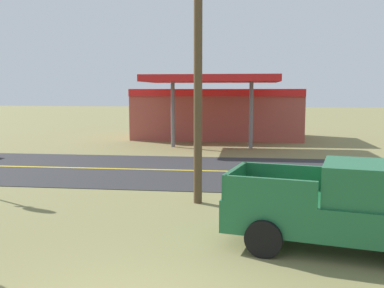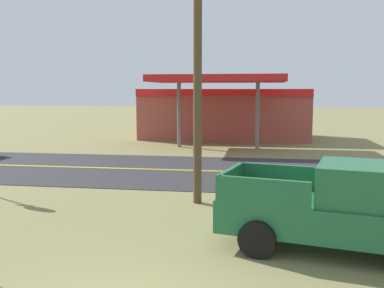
{
  "view_description": "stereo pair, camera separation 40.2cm",
  "coord_description": "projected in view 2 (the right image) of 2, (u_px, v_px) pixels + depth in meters",
  "views": [
    {
      "loc": [
        1.73,
        -5.75,
        3.49
      ],
      "look_at": [
        0.0,
        8.0,
        1.8
      ],
      "focal_mm": 41.1,
      "sensor_mm": 36.0,
      "label": 1
    },
    {
      "loc": [
        2.13,
        -5.69,
        3.49
      ],
      "look_at": [
        0.0,
        8.0,
        1.8
      ],
      "focal_mm": 41.1,
      "sensor_mm": 36.0,
      "label": 2
    }
  ],
  "objects": [
    {
      "name": "utility_pole",
      "position": [
        198.0,
        47.0,
        13.17
      ],
      "size": [
        1.78,
        0.26,
        9.03
      ],
      "color": "brown",
      "rests_on": "ground"
    },
    {
      "name": "road_asphalt",
      "position": [
        210.0,
        171.0,
        19.08
      ],
      "size": [
        140.0,
        8.0,
        0.02
      ],
      "primitive_type": "cube",
      "color": "#2B2B2D",
      "rests_on": "ground"
    },
    {
      "name": "gas_station",
      "position": [
        225.0,
        112.0,
        32.36
      ],
      "size": [
        12.0,
        11.5,
        4.4
      ],
      "color": "#A84C42",
      "rests_on": "ground"
    },
    {
      "name": "pickup_green_parked_on_lawn",
      "position": [
        345.0,
        209.0,
        9.42
      ],
      "size": [
        5.51,
        3.08,
        1.96
      ],
      "color": "#1E6038",
      "rests_on": "ground"
    },
    {
      "name": "road_centre_line",
      "position": [
        210.0,
        171.0,
        19.08
      ],
      "size": [
        126.0,
        0.2,
        0.01
      ],
      "primitive_type": "cube",
      "color": "gold",
      "rests_on": "road_asphalt"
    }
  ]
}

